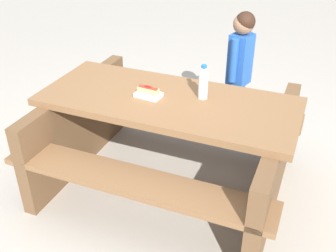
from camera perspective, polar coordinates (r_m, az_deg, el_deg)
The scene contains 5 objects.
ground_plane at distance 3.22m, azimuth 0.00°, elevation -8.03°, with size 30.00×30.00×0.00m, color #ADA599.
picnic_table at distance 2.97m, azimuth 0.00°, elevation -1.33°, with size 1.99×1.65×0.75m.
soda_bottle at distance 2.78m, azimuth 5.00°, elevation 6.07°, with size 0.07×0.07×0.24m.
hotdog_tray at distance 2.83m, azimuth -2.79°, elevation 4.72°, with size 0.19×0.12×0.08m.
child_in_coat at distance 3.56m, azimuth 10.17°, elevation 9.18°, with size 0.19×0.28×1.15m.
Camera 1 is at (-1.28, 2.16, 2.03)m, focal length 43.19 mm.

